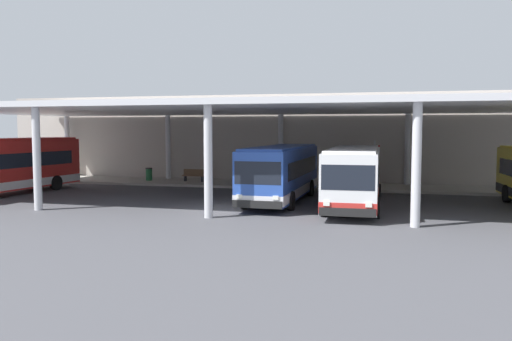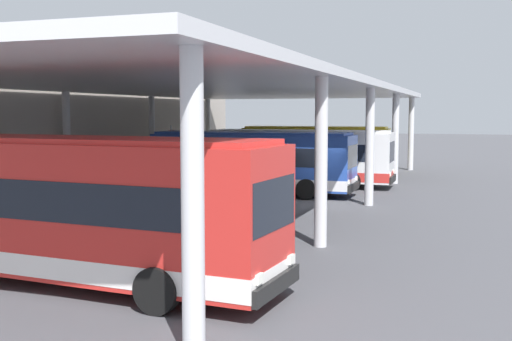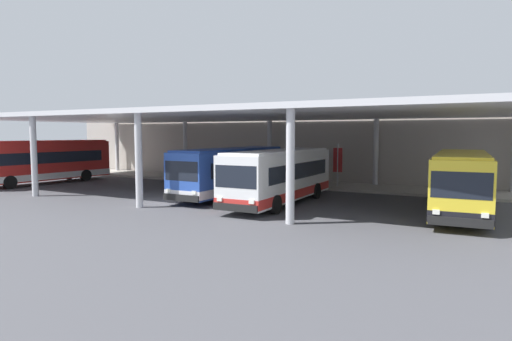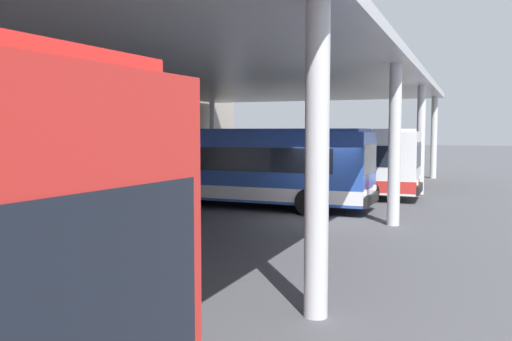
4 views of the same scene
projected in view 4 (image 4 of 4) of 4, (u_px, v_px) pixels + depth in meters
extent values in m
plane|color=#47474C|center=(319.00, 220.00, 18.37)|extent=(200.00, 200.00, 0.00)
cube|color=#A39E93|center=(53.00, 201.00, 22.79)|extent=(42.00, 4.50, 0.18)
cube|color=silver|center=(179.00, 69.00, 20.04)|extent=(40.00, 17.00, 0.30)
cylinder|color=silver|center=(317.00, 160.00, 8.69)|extent=(0.40, 0.40, 5.25)
cylinder|color=silver|center=(395.00, 145.00, 17.23)|extent=(0.40, 0.40, 5.25)
cylinder|color=silver|center=(20.00, 141.00, 23.26)|extent=(0.40, 0.40, 5.25)
cylinder|color=silver|center=(421.00, 140.00, 25.77)|extent=(0.40, 0.40, 5.25)
cylinder|color=silver|center=(142.00, 138.00, 31.80)|extent=(0.40, 0.40, 5.25)
cylinder|color=silver|center=(434.00, 138.00, 34.31)|extent=(0.40, 0.40, 5.25)
cylinder|color=silver|center=(212.00, 137.00, 40.34)|extent=(0.40, 0.40, 5.25)
cube|color=black|center=(51.00, 311.00, 2.52)|extent=(2.30, 0.28, 1.10)
cube|color=yellow|center=(40.00, 94.00, 2.45)|extent=(1.75, 0.24, 0.28)
cube|color=#284CA8|center=(242.00, 165.00, 21.64)|extent=(2.60, 10.42, 2.70)
cube|color=silver|center=(242.00, 189.00, 21.72)|extent=(2.62, 10.44, 0.50)
cube|color=black|center=(238.00, 157.00, 21.68)|extent=(2.62, 8.55, 0.90)
cube|color=black|center=(369.00, 159.00, 19.63)|extent=(2.30, 0.14, 1.10)
cube|color=black|center=(371.00, 199.00, 19.71)|extent=(2.45, 0.18, 0.36)
cube|color=#2A50B0|center=(242.00, 130.00, 21.54)|extent=(2.40, 10.01, 0.12)
cube|color=yellow|center=(368.00, 137.00, 19.58)|extent=(1.75, 0.14, 0.28)
cube|color=white|center=(366.00, 193.00, 18.86)|extent=(0.28, 0.08, 0.20)
cube|color=white|center=(375.00, 188.00, 20.51)|extent=(0.28, 0.08, 0.20)
cylinder|color=black|center=(309.00, 202.00, 19.36)|extent=(0.29, 1.00, 1.00)
cylinder|color=black|center=(327.00, 195.00, 21.62)|extent=(0.29, 1.00, 1.00)
cylinder|color=black|center=(166.00, 194.00, 21.71)|extent=(0.29, 1.00, 1.00)
cylinder|color=black|center=(195.00, 188.00, 23.96)|extent=(0.29, 1.00, 1.00)
cube|color=white|center=(304.00, 160.00, 25.03)|extent=(2.70, 10.45, 2.70)
cube|color=red|center=(303.00, 181.00, 25.11)|extent=(2.72, 10.47, 0.50)
cube|color=black|center=(301.00, 154.00, 25.06)|extent=(2.71, 8.58, 0.90)
cube|color=black|center=(418.00, 155.00, 23.16)|extent=(2.30, 0.17, 1.10)
cube|color=black|center=(419.00, 189.00, 23.24)|extent=(2.45, 0.21, 0.36)
cube|color=white|center=(304.00, 130.00, 24.93)|extent=(2.50, 10.03, 0.12)
cube|color=yellow|center=(417.00, 136.00, 23.11)|extent=(1.75, 0.15, 0.28)
cube|color=white|center=(417.00, 183.00, 22.38)|extent=(0.28, 0.09, 0.20)
cube|color=white|center=(420.00, 179.00, 24.05)|extent=(0.28, 0.09, 0.20)
cylinder|color=black|center=(368.00, 191.00, 22.83)|extent=(0.30, 1.01, 1.00)
cylinder|color=black|center=(376.00, 186.00, 25.11)|extent=(0.30, 1.01, 1.00)
cylinder|color=black|center=(238.00, 186.00, 25.01)|extent=(0.30, 1.01, 1.00)
cylinder|color=black|center=(256.00, 181.00, 27.29)|extent=(0.30, 1.01, 1.00)
cube|color=yellow|center=(326.00, 152.00, 34.43)|extent=(3.13, 10.53, 2.70)
cube|color=black|center=(326.00, 167.00, 34.51)|extent=(3.15, 10.55, 0.50)
cube|color=black|center=(324.00, 147.00, 34.46)|extent=(3.05, 8.67, 0.90)
cube|color=black|center=(409.00, 147.00, 32.76)|extent=(2.30, 0.26, 1.10)
cube|color=black|center=(410.00, 172.00, 32.84)|extent=(2.46, 0.31, 0.36)
cube|color=yellow|center=(327.00, 130.00, 34.32)|extent=(2.90, 10.11, 0.12)
cube|color=yellow|center=(409.00, 134.00, 32.70)|extent=(1.75, 0.23, 0.28)
cube|color=white|center=(409.00, 167.00, 31.97)|extent=(0.28, 0.10, 0.20)
cube|color=white|center=(411.00, 165.00, 33.67)|extent=(0.28, 0.10, 0.20)
cylinder|color=black|center=(375.00, 173.00, 32.33)|extent=(0.34, 1.02, 1.00)
cylinder|color=black|center=(379.00, 170.00, 34.65)|extent=(0.34, 1.02, 1.00)
cylinder|color=black|center=(279.00, 171.00, 34.28)|extent=(0.34, 1.02, 1.00)
cylinder|color=black|center=(289.00, 168.00, 36.59)|extent=(0.34, 1.02, 1.00)
cylinder|color=#B2B2B7|center=(159.00, 155.00, 28.87)|extent=(0.12, 0.12, 3.20)
cube|color=#B22323|center=(159.00, 148.00, 28.83)|extent=(0.70, 0.04, 1.80)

